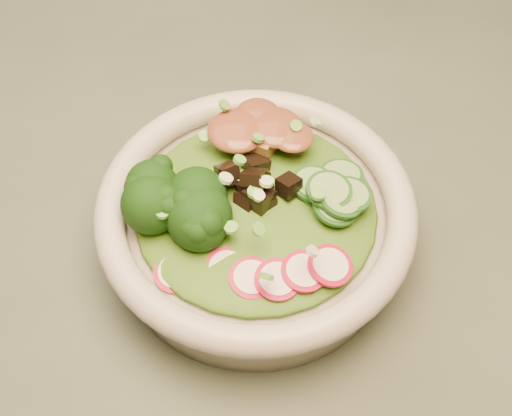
{
  "coord_description": "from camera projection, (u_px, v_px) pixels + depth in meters",
  "views": [
    {
      "loc": [
        0.19,
        -0.41,
        1.22
      ],
      "look_at": [
        0.17,
        -0.1,
        0.8
      ],
      "focal_mm": 50.0,
      "sensor_mm": 36.0,
      "label": 1
    }
  ],
  "objects": [
    {
      "name": "lettuce_bed",
      "position": [
        256.0,
        207.0,
        0.52
      ],
      "size": [
        0.18,
        0.18,
        0.02
      ],
      "primitive_type": "ellipsoid",
      "color": "#2A5912",
      "rests_on": "salad_bowl"
    },
    {
      "name": "broccoli_florets",
      "position": [
        179.0,
        202.0,
        0.51
      ],
      "size": [
        0.09,
        0.08,
        0.04
      ],
      "primitive_type": null,
      "rotation": [
        0.0,
        0.0,
        0.33
      ],
      "color": "black",
      "rests_on": "salad_bowl"
    },
    {
      "name": "scallion_garnish",
      "position": [
        256.0,
        190.0,
        0.5
      ],
      "size": [
        0.17,
        0.17,
        0.02
      ],
      "primitive_type": null,
      "color": "#69BD43",
      "rests_on": "salad_bowl"
    },
    {
      "name": "peanut_sauce",
      "position": [
        253.0,
        131.0,
        0.54
      ],
      "size": [
        0.06,
        0.05,
        0.01
      ],
      "primitive_type": "ellipsoid",
      "color": "brown",
      "rests_on": "tofu_cubes"
    },
    {
      "name": "dining_table",
      "position": [
        100.0,
        219.0,
        0.72
      ],
      "size": [
        1.2,
        0.8,
        0.75
      ],
      "color": "black",
      "rests_on": "ground"
    },
    {
      "name": "mushroom_heap",
      "position": [
        255.0,
        186.0,
        0.52
      ],
      "size": [
        0.08,
        0.08,
        0.04
      ],
      "primitive_type": null,
      "rotation": [
        0.0,
        0.0,
        0.33
      ],
      "color": "black",
      "rests_on": "salad_bowl"
    },
    {
      "name": "salad_bowl",
      "position": [
        256.0,
        222.0,
        0.54
      ],
      "size": [
        0.24,
        0.24,
        0.06
      ],
      "rotation": [
        0.0,
        0.0,
        0.33
      ],
      "color": "beige",
      "rests_on": "dining_table"
    },
    {
      "name": "cucumber_slices",
      "position": [
        335.0,
        197.0,
        0.51
      ],
      "size": [
        0.08,
        0.08,
        0.03
      ],
      "primitive_type": null,
      "rotation": [
        0.0,
        0.0,
        0.33
      ],
      "color": "#8BC16B",
      "rests_on": "salad_bowl"
    },
    {
      "name": "radish_slices",
      "position": [
        265.0,
        273.0,
        0.48
      ],
      "size": [
        0.1,
        0.06,
        0.02
      ],
      "primitive_type": null,
      "rotation": [
        0.0,
        0.0,
        0.33
      ],
      "color": "#AF0D34",
      "rests_on": "salad_bowl"
    },
    {
      "name": "tofu_cubes",
      "position": [
        254.0,
        141.0,
        0.55
      ],
      "size": [
        0.09,
        0.08,
        0.03
      ],
      "primitive_type": null,
      "rotation": [
        0.0,
        0.0,
        0.33
      ],
      "color": "#A67337",
      "rests_on": "salad_bowl"
    }
  ]
}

